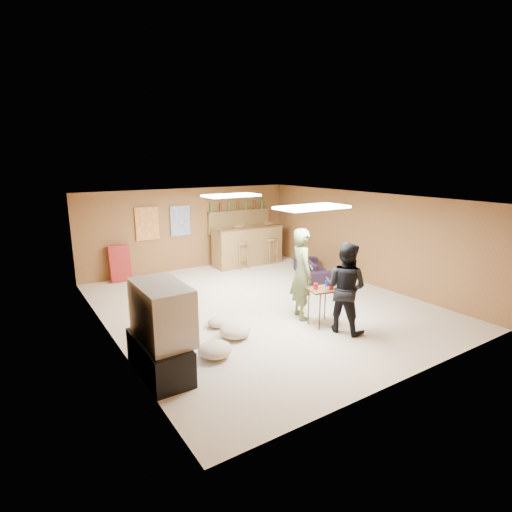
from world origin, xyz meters
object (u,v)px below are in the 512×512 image
tray_table (322,307)px  person_olive (302,274)px  person_black (345,288)px  sofa (313,268)px  bar_counter (248,246)px  tv_body (162,312)px

tray_table → person_olive: bearing=102.0°
person_black → tray_table: person_black is taller
sofa → tray_table: (-1.89, -2.42, 0.10)m
bar_counter → person_olive: (-1.25, -3.94, 0.31)m
bar_counter → tray_table: bearing=-104.5°
bar_counter → sofa: bar_counter is taller
tv_body → tray_table: size_ratio=1.60×
person_black → tray_table: 0.62m
bar_counter → person_black: 4.93m
person_olive → tray_table: bearing=-150.3°
tv_body → bar_counter: (4.15, 4.45, -0.35)m
person_olive → tray_table: size_ratio=2.51×
person_olive → sofa: size_ratio=1.04×
person_black → tray_table: (-0.13, 0.40, -0.45)m
bar_counter → person_black: bearing=-101.9°
person_olive → tv_body: bearing=117.8°
sofa → tray_table: 3.07m
tray_table → person_black: bearing=-71.5°
person_black → sofa: 3.36m
tv_body → tray_table: bearing=0.6°
tv_body → person_olive: (2.90, 0.51, -0.04)m
tv_body → person_black: size_ratio=0.69×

